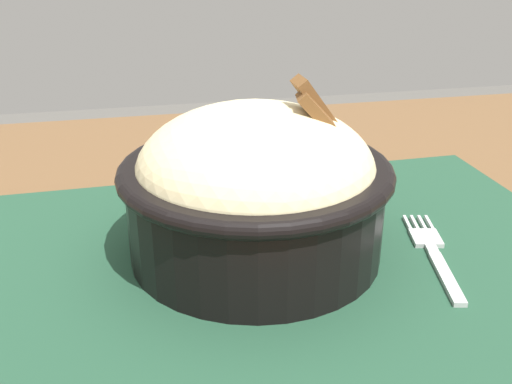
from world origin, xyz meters
The scene contains 4 objects.
table centered at (0.00, 0.00, 0.65)m, with size 1.17×0.77×0.72m.
placemat centered at (0.01, -0.01, 0.73)m, with size 0.47×0.33×0.00m, color #1E422D.
bowl centered at (-0.01, 0.00, 0.78)m, with size 0.24×0.24×0.13m.
fork centered at (0.12, -0.03, 0.73)m, with size 0.04×0.13×0.00m.
Camera 1 is at (-0.09, -0.39, 0.95)m, focal length 42.31 mm.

